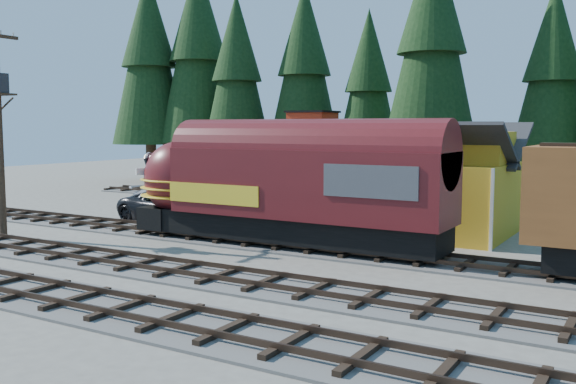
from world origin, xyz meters
The scene contains 9 objects.
ground centered at (0.00, 0.00, 0.00)m, with size 120.00×120.00×0.00m, color #6B665B.
track_main_south centered at (10.00, -2.00, 0.06)m, with size 68.00×3.20×0.33m.
track_spur centered at (-10.00, 18.00, 0.06)m, with size 32.00×3.20×0.33m.
depot centered at (0.00, 10.50, 2.96)m, with size 12.80×7.00×5.30m.
conifer_backdrop centered at (4.99, 25.36, 10.40)m, with size 79.15×21.51×17.36m.
locomotive centered at (-2.25, 4.00, 2.39)m, with size 14.91×2.96×4.05m.
caboose centered at (-9.07, 18.00, 2.77)m, with size 10.83×3.14×5.63m.
pickup_truck_a centered at (-10.20, 6.71, 0.87)m, with size 2.88×6.25×1.74m, color black.
pickup_truck_b centered at (-13.21, 9.56, 0.77)m, with size 2.17×5.34×1.55m, color #A0A2A8.
Camera 1 is at (12.13, -18.89, 5.10)m, focal length 40.00 mm.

